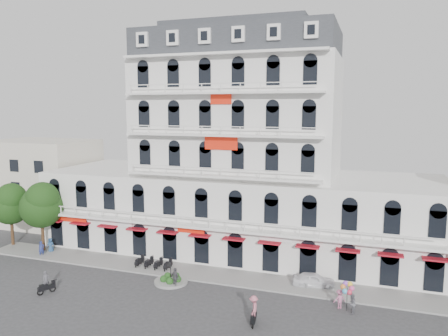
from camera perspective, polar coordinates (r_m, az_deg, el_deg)
ground at (r=37.16m, az=-6.80°, el=-18.61°), size 120.00×120.00×0.00m
sidewalk at (r=44.69m, az=-1.64°, el=-13.75°), size 53.00×4.00×0.16m
main_building at (r=50.50m, az=1.91°, el=0.37°), size 45.00×15.00×25.80m
flank_building_west at (r=67.78m, az=-22.60°, el=-1.70°), size 14.00×10.00×12.00m
traffic_island at (r=43.17m, az=-6.94°, el=-14.34°), size 3.20×3.20×1.60m
parked_scooter_row at (r=47.02m, az=-9.18°, el=-12.83°), size 4.40×1.80×1.10m
tree_west_outer at (r=58.00m, az=-26.11°, el=-4.08°), size 4.50×4.48×7.76m
tree_west_inner at (r=54.18m, az=-22.76°, el=-4.31°), size 4.76×4.76×8.25m
parked_car at (r=42.71m, az=11.62°, el=-14.12°), size 4.12×2.24×1.33m
rider_west at (r=43.43m, az=-22.21°, el=-13.80°), size 1.01×1.56×2.10m
rider_center at (r=35.12m, az=3.90°, el=-17.94°), size 0.86×1.70×2.35m
pedestrian_left at (r=54.75m, az=-21.72°, el=-9.35°), size 0.95×0.74×1.72m
pedestrian_mid at (r=41.84m, az=-6.37°, el=-14.07°), size 1.19×0.89×1.88m
pedestrian_right at (r=38.94m, az=14.86°, el=-16.22°), size 1.21×1.06×1.62m
pedestrian_far at (r=53.72m, az=-22.73°, el=-9.72°), size 0.71×0.76×1.75m
balloon_vendor at (r=38.28m, az=16.14°, el=-15.95°), size 1.35×1.28×2.45m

